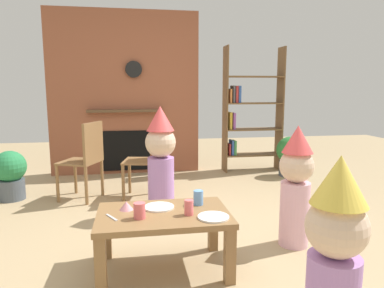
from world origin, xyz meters
TOP-DOWN VIEW (x-y plane):
  - ground_plane at (0.00, 0.00)m, footprint 12.00×12.00m
  - brick_fireplace_feature at (-0.50, 2.60)m, footprint 2.20×0.28m
  - bookshelf at (1.35, 2.40)m, footprint 0.90×0.28m
  - coffee_table at (-0.20, -0.47)m, footprint 0.91×0.59m
  - paper_cup_near_left at (-0.03, -0.55)m, footprint 0.06×0.06m
  - paper_cup_near_right at (0.07, -0.35)m, footprint 0.07×0.07m
  - paper_cup_center at (-0.36, -0.56)m, footprint 0.08×0.08m
  - paper_plate_front at (-0.22, -0.37)m, footprint 0.22×0.22m
  - paper_plate_rear at (0.12, -0.63)m, footprint 0.21×0.21m
  - birthday_cake_slice at (-0.45, -0.37)m, footprint 0.10×0.10m
  - table_fork at (-0.55, -0.52)m, footprint 0.09×0.14m
  - child_with_cone_hat at (0.49, -1.47)m, footprint 0.27×0.27m
  - child_in_pink at (0.89, -0.24)m, footprint 0.27×0.27m
  - child_by_the_chairs at (-0.13, 0.65)m, footprint 0.31×0.31m
  - dining_chair_left at (-0.93, 1.28)m, footprint 0.53×0.53m
  - dining_chair_middle at (-0.22, 1.23)m, footprint 0.47×0.47m
  - potted_plant_tall at (1.86, 1.95)m, footprint 0.39×0.39m
  - potted_plant_short at (-1.80, 1.42)m, footprint 0.36×0.36m

SIDE VIEW (x-z plane):
  - ground_plane at x=0.00m, z-range 0.00..0.00m
  - potted_plant_short at x=-1.80m, z-range 0.02..0.60m
  - potted_plant_tall at x=1.86m, z-range 0.03..0.61m
  - coffee_table at x=-0.20m, z-range 0.14..0.56m
  - table_fork at x=-0.55m, z-range 0.42..0.43m
  - paper_plate_front at x=-0.22m, z-range 0.42..0.43m
  - paper_plate_rear at x=0.12m, z-range 0.42..0.43m
  - birthday_cake_slice at x=-0.45m, z-range 0.42..0.48m
  - paper_cup_near_left at x=-0.03m, z-range 0.42..0.53m
  - paper_cup_center at x=-0.36m, z-range 0.42..0.53m
  - paper_cup_near_right at x=0.07m, z-range 0.42..0.53m
  - dining_chair_left at x=-0.93m, z-range 0.06..0.96m
  - dining_chair_middle at x=-0.22m, z-range 0.06..0.96m
  - child_in_pink at x=0.89m, z-range 0.03..1.02m
  - child_with_cone_hat at x=0.49m, z-range 0.03..1.02m
  - child_by_the_chairs at x=-0.13m, z-range 0.03..1.14m
  - bookshelf at x=1.35m, z-range -0.06..1.84m
  - brick_fireplace_feature at x=-0.50m, z-range -0.01..2.39m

